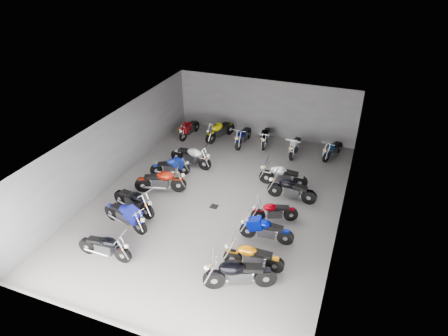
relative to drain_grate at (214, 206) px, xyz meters
The scene contains 24 objects.
ground 0.50m from the drain_grate, 90.00° to the left, with size 14.00×14.00×0.00m, color gray.
wall_back 7.67m from the drain_grate, 90.00° to the left, with size 10.00×0.10×3.20m, color gray.
wall_left 5.27m from the drain_grate, behind, with size 0.10×14.00×3.20m, color gray.
wall_right 5.27m from the drain_grate, ahead, with size 0.10×14.00×3.20m, color gray.
ceiling 3.25m from the drain_grate, 90.00° to the left, with size 10.00×14.00×0.04m, color black.
drain_grate is the anchor object (origin of this frame).
motorcycle_left_a 4.82m from the drain_grate, 119.81° to the right, with size 2.06×0.42×0.90m.
motorcycle_left_b 3.65m from the drain_grate, 137.79° to the right, with size 2.19×0.71×0.98m.
motorcycle_left_c 3.29m from the drain_grate, 153.00° to the right, with size 2.19×0.74×0.98m.
motorcycle_left_d 2.66m from the drain_grate, behind, with size 2.17×0.94×1.00m.
motorcycle_left_e 3.34m from the drain_grate, 150.13° to the left, with size 1.76×0.87×0.82m.
motorcycle_left_f 3.64m from the drain_grate, 129.89° to the left, with size 2.26×0.54×0.99m.
motorcycle_right_a 4.52m from the drain_grate, 57.67° to the right, with size 2.23×1.10×1.04m.
motorcycle_right_b 3.85m from the drain_grate, 47.92° to the right, with size 2.09×0.48×0.92m.
motorcycle_right_c 2.92m from the drain_grate, 26.53° to the right, with size 2.03×0.44×0.89m.
motorcycle_right_d 2.60m from the drain_grate, ahead, with size 1.76×0.88×0.83m.
motorcycle_right_e 3.34m from the drain_grate, 29.93° to the left, with size 2.14×0.43×0.94m.
motorcycle_right_f 3.48m from the drain_grate, 48.94° to the left, with size 2.19×0.46×0.96m.
motorcycle_back_a 6.96m from the drain_grate, 123.65° to the left, with size 0.44×2.00×0.88m.
motorcycle_back_b 6.43m from the drain_grate, 109.23° to the left, with size 0.91×2.17×0.99m.
motorcycle_back_c 5.95m from the drain_grate, 96.81° to the left, with size 0.42×2.09×0.92m.
motorcycle_back_d 6.36m from the drain_grate, 86.14° to the left, with size 0.46×2.01×0.88m.
motorcycle_back_e 6.18m from the drain_grate, 69.59° to the left, with size 0.40×2.01×0.88m.
motorcycle_back_f 7.32m from the drain_grate, 56.90° to the left, with size 0.78×1.83×0.84m.
Camera 1 is at (5.23, -13.04, 9.79)m, focal length 32.00 mm.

